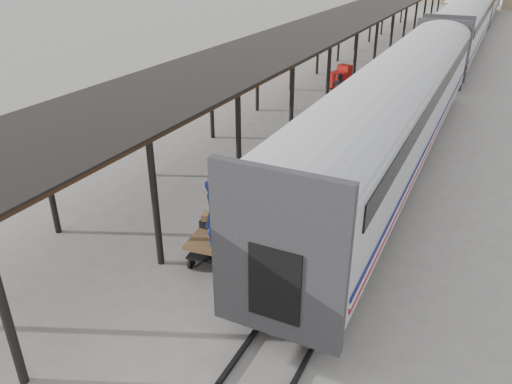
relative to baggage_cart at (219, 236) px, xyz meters
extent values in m
plane|color=slate|center=(0.01, 0.82, -0.65)|extent=(160.00, 160.00, 0.00)
cube|color=silver|center=(3.21, 8.82, 1.95)|extent=(3.00, 24.00, 2.90)
cube|color=#28282B|center=(3.21, -3.08, 1.95)|extent=(3.04, 0.22, 3.50)
cube|color=black|center=(1.69, 8.82, 2.85)|extent=(0.04, 22.08, 0.65)
cube|color=black|center=(3.21, 8.82, 0.25)|extent=(2.55, 23.04, 0.50)
cube|color=silver|center=(3.21, 34.82, 1.95)|extent=(3.00, 24.00, 2.90)
cube|color=#28282B|center=(3.21, 22.92, 1.95)|extent=(3.04, 0.22, 3.50)
cube|color=black|center=(1.69, 34.82, 2.85)|extent=(0.04, 22.08, 0.65)
cube|color=black|center=(3.21, 34.82, 0.25)|extent=(2.55, 23.04, 0.50)
cube|color=#28282B|center=(3.21, 48.92, 1.95)|extent=(3.04, 0.22, 3.50)
cube|color=black|center=(3.21, 60.82, 0.25)|extent=(2.55, 23.04, 0.50)
cube|color=black|center=(1.96, 0.32, 1.50)|extent=(0.50, 1.70, 2.00)
imported|color=silver|center=(1.96, 0.32, 1.36)|extent=(0.72, 0.89, 1.72)
cube|color=olive|center=(1.56, 0.17, 0.75)|extent=(0.57, 0.25, 0.42)
cube|color=#422B19|center=(-3.39, 24.82, 3.35)|extent=(4.60, 64.00, 0.18)
cube|color=black|center=(-3.39, 24.82, 3.47)|extent=(4.90, 64.30, 0.06)
cylinder|color=black|center=(-5.44, 24.82, 1.35)|extent=(0.20, 0.20, 4.00)
cylinder|color=black|center=(-5.44, 55.82, 1.35)|extent=(0.20, 0.20, 4.00)
cylinder|color=black|center=(-1.34, -6.18, 1.35)|extent=(0.20, 0.20, 4.00)
cylinder|color=black|center=(-1.34, 24.82, 1.35)|extent=(0.20, 0.20, 4.00)
cylinder|color=black|center=(-1.34, 55.82, 1.35)|extent=(0.20, 0.20, 4.00)
cube|color=black|center=(2.49, 34.82, -0.59)|extent=(0.10, 150.00, 0.12)
cube|color=black|center=(3.93, 34.82, -0.59)|extent=(0.10, 150.00, 0.12)
cube|color=brown|center=(0.00, 0.00, 0.15)|extent=(1.53, 2.53, 0.12)
cube|color=black|center=(0.00, 0.00, -0.20)|extent=(1.42, 2.42, 0.06)
cylinder|color=black|center=(-0.38, -1.00, -0.45)|extent=(0.13, 0.41, 0.40)
cylinder|color=black|center=(0.61, -0.88, -0.45)|extent=(0.13, 0.41, 0.40)
cylinder|color=black|center=(-0.61, 0.88, -0.45)|extent=(0.13, 0.41, 0.40)
cylinder|color=black|center=(0.38, 1.00, -0.45)|extent=(0.13, 0.41, 0.40)
cube|color=#323234|center=(-0.30, 0.54, 0.32)|extent=(0.69, 0.50, 0.23)
cube|color=olive|center=(0.20, 0.68, 0.31)|extent=(0.52, 0.36, 0.19)
cube|color=black|center=(-0.32, 0.04, 0.32)|extent=(0.56, 0.40, 0.22)
cube|color=#3D472A|center=(0.23, 0.08, 0.30)|extent=(0.50, 0.39, 0.17)
cube|color=#543421|center=(-0.30, 0.51, 0.52)|extent=(0.54, 0.43, 0.18)
cube|color=olive|center=(-0.32, 0.08, 0.55)|extent=(0.60, 0.50, 0.20)
cube|color=#323234|center=(-0.20, 0.51, 0.71)|extent=(0.56, 0.48, 0.17)
cube|color=maroon|center=(-2.70, 20.71, -0.05)|extent=(1.52, 1.88, 0.98)
cube|color=maroon|center=(-2.54, 21.12, 0.60)|extent=(1.10, 0.95, 0.38)
cylinder|color=black|center=(-3.33, 20.32, -0.45)|extent=(0.27, 0.41, 0.39)
cylinder|color=black|center=(-2.52, 20.00, -0.45)|extent=(0.27, 0.41, 0.39)
cylinder|color=black|center=(-2.88, 21.43, -0.45)|extent=(0.27, 0.41, 0.39)
cylinder|color=black|center=(-2.07, 21.11, -0.45)|extent=(0.27, 0.41, 0.39)
imported|color=navy|center=(0.25, -0.65, 1.18)|extent=(0.56, 0.77, 1.94)
imported|color=black|center=(-1.47, 16.40, 0.34)|extent=(1.25, 0.81, 1.97)
camera|label=1|loc=(6.59, -11.02, 7.81)|focal=35.00mm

